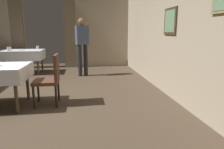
% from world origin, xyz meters
% --- Properties ---
extents(ground, '(10.08, 10.08, 0.00)m').
position_xyz_m(ground, '(0.00, 0.00, 0.00)').
color(ground, '#4C3D2D').
extents(wall_right, '(0.16, 8.40, 3.00)m').
position_xyz_m(wall_right, '(3.20, -0.00, 1.50)').
color(wall_right, tan).
rests_on(wall_right, ground).
extents(wall_back, '(6.40, 0.27, 3.00)m').
position_xyz_m(wall_back, '(0.00, 4.18, 1.51)').
color(wall_back, tan).
rests_on(wall_back, ground).
extents(dining_table_far, '(1.41, 0.93, 0.75)m').
position_xyz_m(dining_table_far, '(-0.61, 3.09, 0.65)').
color(dining_table_far, '#4C3D2D').
rests_on(dining_table_far, ground).
extents(chair_mid_right, '(0.44, 0.44, 0.93)m').
position_xyz_m(chair_mid_right, '(0.78, -0.05, 0.52)').
color(chair_mid_right, black).
rests_on(chair_mid_right, ground).
extents(plate_far_a, '(0.22, 0.22, 0.01)m').
position_xyz_m(plate_far_a, '(-0.57, 3.05, 0.76)').
color(plate_far_a, white).
rests_on(plate_far_a, dining_table_far).
extents(glass_far_b, '(0.08, 0.08, 0.12)m').
position_xyz_m(glass_far_b, '(-0.89, 2.89, 0.81)').
color(glass_far_b, silver).
rests_on(glass_far_b, dining_table_far).
extents(glass_far_c, '(0.08, 0.08, 0.12)m').
position_xyz_m(glass_far_c, '(-0.13, 3.40, 0.81)').
color(glass_far_c, silver).
rests_on(glass_far_c, dining_table_far).
extents(glass_far_d, '(0.07, 0.07, 0.10)m').
position_xyz_m(glass_far_d, '(-0.95, 3.24, 0.80)').
color(glass_far_d, silver).
rests_on(glass_far_d, dining_table_far).
extents(person_waiter_by_doorway, '(0.41, 0.31, 1.72)m').
position_xyz_m(person_waiter_by_doorway, '(1.37, 2.41, 1.02)').
color(person_waiter_by_doorway, black).
rests_on(person_waiter_by_doorway, ground).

